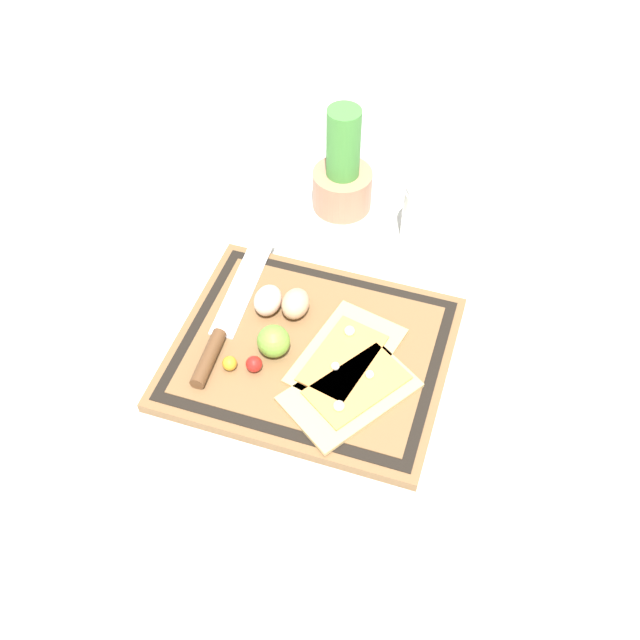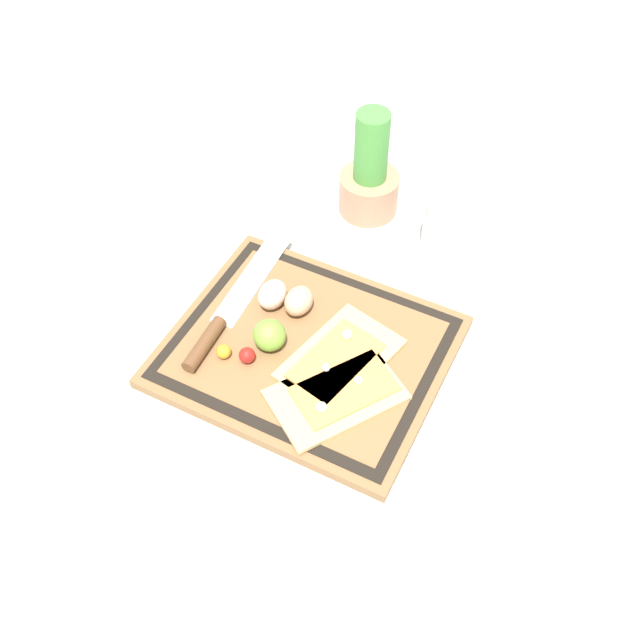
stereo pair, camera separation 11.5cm
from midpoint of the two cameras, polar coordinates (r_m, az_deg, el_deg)
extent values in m
plane|color=silver|center=(1.16, 1.87, -2.85)|extent=(6.00, 6.00, 0.00)
cube|color=brown|center=(1.15, 1.88, -2.58)|extent=(0.41, 0.35, 0.02)
cube|color=black|center=(1.14, 1.89, -2.29)|extent=(0.39, 0.32, 0.00)
cube|color=brown|center=(1.14, 1.89, -2.24)|extent=(0.36, 0.29, 0.00)
cube|color=tan|center=(1.09, 4.27, -5.92)|extent=(0.20, 0.22, 0.01)
cube|color=#E08E47|center=(1.09, 4.92, -5.46)|extent=(0.15, 0.17, 0.00)
sphere|color=silver|center=(1.06, 3.24, -6.85)|extent=(0.02, 0.02, 0.02)
sphere|color=silver|center=(1.09, 5.97, -4.77)|extent=(0.01, 0.01, 0.01)
cube|color=tan|center=(1.13, 4.56, -3.01)|extent=(0.16, 0.20, 0.01)
cube|color=#E08E47|center=(1.12, 4.16, -3.28)|extent=(0.11, 0.16, 0.00)
sphere|color=silver|center=(1.14, 4.98, -1.28)|extent=(0.02, 0.02, 0.02)
sphere|color=silver|center=(1.10, 3.46, -3.82)|extent=(0.01, 0.01, 0.01)
cube|color=silver|center=(1.23, -2.49, 3.09)|extent=(0.05, 0.22, 0.00)
cylinder|color=brown|center=(1.14, -5.96, -2.00)|extent=(0.03, 0.10, 0.02)
ellipsoid|color=tan|center=(1.17, 1.18, 1.30)|extent=(0.04, 0.06, 0.04)
ellipsoid|color=beige|center=(1.18, -0.86, 1.79)|extent=(0.04, 0.06, 0.04)
sphere|color=#70A838|center=(1.12, -0.96, -1.34)|extent=(0.05, 0.05, 0.05)
sphere|color=red|center=(1.12, -2.66, -2.89)|extent=(0.02, 0.02, 0.02)
sphere|color=gold|center=(1.12, -4.47, -2.60)|extent=(0.02, 0.02, 0.02)
cylinder|color=#AD7A5B|center=(1.37, 6.16, 9.48)|extent=(0.11, 0.11, 0.07)
cylinder|color=#47933D|center=(1.32, 6.47, 12.23)|extent=(0.06, 0.06, 0.17)
cylinder|color=silver|center=(1.30, 12.13, 6.83)|extent=(0.08, 0.08, 0.10)
cylinder|color=#D16023|center=(1.32, 11.91, 5.85)|extent=(0.07, 0.07, 0.04)
cylinder|color=silver|center=(1.27, 12.55, 8.68)|extent=(0.08, 0.08, 0.01)
camera|label=1|loc=(0.06, -87.13, 3.45)|focal=42.00mm
camera|label=2|loc=(0.06, 92.87, -3.45)|focal=42.00mm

